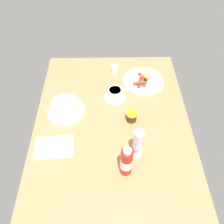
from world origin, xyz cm
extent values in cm
cube|color=#B27F51|center=(0.00, 0.00, -1.50)|extent=(110.00, 84.00, 3.00)
cylinder|color=white|center=(-5.62, -25.75, 0.60)|extent=(20.76, 20.76, 1.20)
cylinder|color=white|center=(-5.62, -25.75, 4.48)|extent=(13.88, 13.88, 6.56)
cylinder|color=beige|center=(-5.62, -25.75, 6.96)|extent=(11.94, 11.94, 1.60)
sphere|color=#8B9E49|center=(-2.27, -27.98, 7.86)|extent=(0.89, 0.89, 0.89)
sphere|color=#8B9E49|center=(-7.34, -26.48, 7.86)|extent=(1.09, 1.09, 1.09)
sphere|color=#8B9E49|center=(-4.38, -27.37, 7.86)|extent=(1.37, 1.37, 1.37)
sphere|color=#8B9E49|center=(-4.13, -24.11, 7.86)|extent=(0.81, 0.81, 0.81)
sphere|color=#8B9E49|center=(-6.15, -25.87, 7.86)|extent=(0.95, 0.95, 0.95)
sphere|color=#8B9E49|center=(-9.15, -24.17, 7.86)|extent=(1.30, 1.30, 1.30)
cube|color=white|center=(17.78, -29.47, 0.15)|extent=(14.36, 19.85, 0.30)
cube|color=silver|center=(16.58, -30.47, 0.55)|extent=(2.08, 14.05, 0.50)
cube|color=silver|center=(16.58, -22.67, 0.55)|extent=(2.42, 3.73, 0.40)
cube|color=silver|center=(19.38, -30.47, 0.55)|extent=(1.82, 13.04, 0.50)
ellipsoid|color=silver|center=(19.38, -23.47, 0.60)|extent=(2.40, 4.00, 0.60)
cylinder|color=white|center=(-16.44, 1.99, 0.45)|extent=(12.70, 12.70, 0.90)
cylinder|color=white|center=(-16.44, 1.99, 3.46)|extent=(8.19, 8.19, 5.13)
cylinder|color=#341B0E|center=(-16.44, 1.99, 5.53)|extent=(6.96, 6.96, 1.00)
torus|color=white|center=(-18.27, 6.75, 3.72)|extent=(2.04, 3.65, 3.60)
cylinder|color=white|center=(-39.34, 2.37, 2.47)|extent=(4.53, 4.53, 4.94)
cone|color=white|center=(-37.32, 2.07, 4.35)|extent=(2.40, 1.89, 2.30)
cylinder|color=white|center=(22.05, 11.52, 0.20)|extent=(5.72, 5.72, 0.40)
cylinder|color=white|center=(22.05, 11.52, 3.47)|extent=(0.80, 0.80, 6.14)
cylinder|color=white|center=(22.05, 11.52, 11.91)|extent=(4.82, 4.82, 10.76)
cylinder|color=beige|center=(22.05, 11.52, 10.30)|extent=(3.95, 3.95, 6.45)
cylinder|color=#412617|center=(0.90, 10.42, 2.45)|extent=(5.66, 5.66, 4.90)
cylinder|color=yellow|center=(0.90, 10.42, 5.30)|extent=(5.94, 5.94, 0.80)
cylinder|color=#B21E19|center=(31.14, 5.64, 8.25)|extent=(5.54, 5.54, 16.50)
cylinder|color=white|center=(31.14, 5.64, 7.92)|extent=(5.65, 5.65, 6.27)
cylinder|color=silver|center=(31.14, 5.64, 17.35)|extent=(3.60, 3.60, 1.71)
cylinder|color=white|center=(-29.60, 20.21, 0.70)|extent=(25.34, 25.34, 1.40)
cube|color=brown|center=(-27.23, 21.01, 1.70)|extent=(9.27, 5.41, 0.60)
cube|color=#A53828|center=(-32.02, 19.47, 1.70)|extent=(9.29, 5.22, 0.60)
cube|color=#973828|center=(-26.59, 17.51, 1.70)|extent=(9.31, 4.44, 0.60)
cylinder|color=brown|center=(-25.80, 17.05, 2.60)|extent=(3.15, 7.24, 2.20)
ellipsoid|color=#F2D859|center=(-33.40, 22.75, 2.40)|extent=(6.00, 4.80, 2.40)
camera|label=1|loc=(81.41, -1.58, 101.39)|focal=37.89mm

